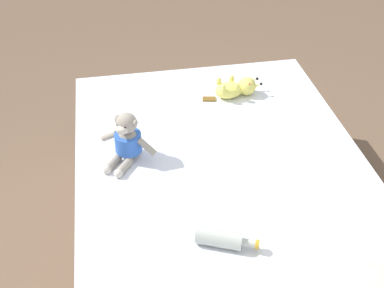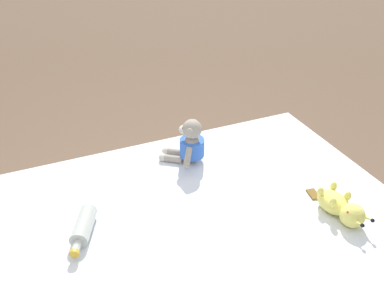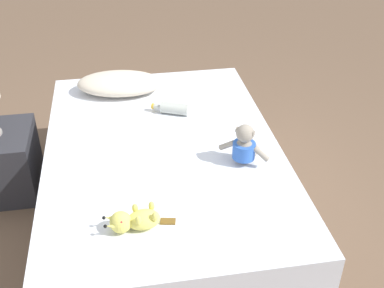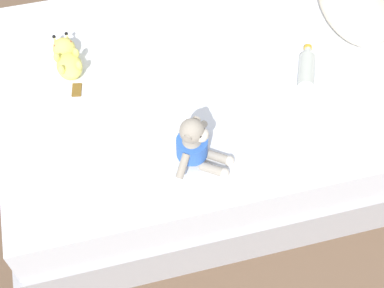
{
  "view_description": "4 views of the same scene",
  "coord_description": "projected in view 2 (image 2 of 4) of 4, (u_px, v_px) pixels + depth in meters",
  "views": [
    {
      "loc": [
        0.44,
        1.57,
        1.98
      ],
      "look_at": [
        0.14,
        -0.12,
        0.63
      ],
      "focal_mm": 46.48,
      "sensor_mm": 36.0,
      "label": 1
    },
    {
      "loc": [
        -1.09,
        0.4,
        1.66
      ],
      "look_at": [
        0.41,
        -0.23,
        0.62
      ],
      "focal_mm": 36.71,
      "sensor_mm": 36.0,
      "label": 2
    },
    {
      "loc": [
        -0.21,
        -2.26,
        2.03
      ],
      "look_at": [
        0.15,
        -0.13,
        0.61
      ],
      "focal_mm": 44.83,
      "sensor_mm": 36.0,
      "label": 3
    },
    {
      "loc": [
        1.54,
        -0.51,
        2.34
      ],
      "look_at": [
        0.41,
        -0.23,
        0.62
      ],
      "focal_mm": 50.89,
      "sensor_mm": 36.0,
      "label": 4
    }
  ],
  "objects": [
    {
      "name": "bed",
      "position": [
        181.0,
        270.0,
        1.74
      ],
      "size": [
        1.36,
        2.01,
        0.52
      ],
      "color": "#B2B2B7",
      "rests_on": "ground_plane"
    },
    {
      "name": "glass_bottle",
      "position": [
        83.0,
        227.0,
        1.55
      ],
      "size": [
        0.24,
        0.14,
        0.07
      ],
      "color": "#B7BCB2",
      "rests_on": "bed"
    },
    {
      "name": "plush_yellow_creature",
      "position": [
        341.0,
        207.0,
        1.62
      ],
      "size": [
        0.33,
        0.12,
        0.1
      ],
      "color": "#EAE066",
      "rests_on": "bed"
    },
    {
      "name": "plush_monkey",
      "position": [
        190.0,
        144.0,
        1.94
      ],
      "size": [
        0.25,
        0.25,
        0.24
      ],
      "color": "#9E9384",
      "rests_on": "bed"
    }
  ]
}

